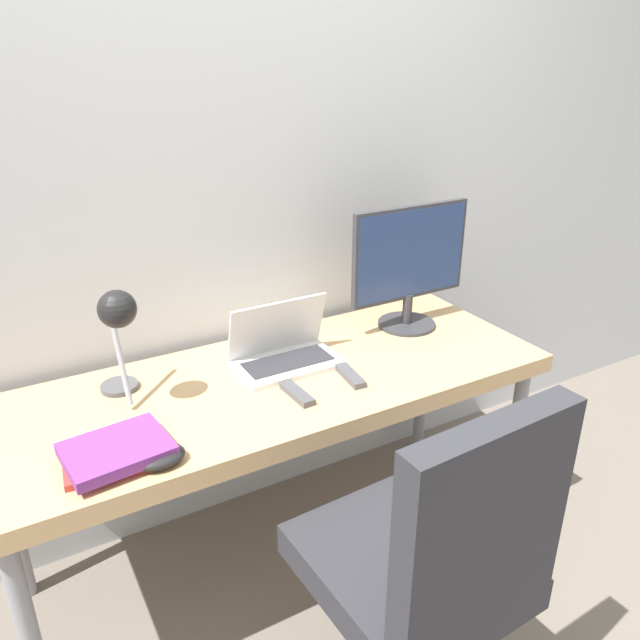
# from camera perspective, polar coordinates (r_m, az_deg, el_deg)

# --- Properties ---
(ground_plane) EXTENTS (12.00, 12.00, 0.00)m
(ground_plane) POSITION_cam_1_polar(r_m,az_deg,el_deg) (2.22, 0.75, -25.69)
(ground_plane) COLOR #70665B
(wall_back) EXTENTS (8.00, 0.05, 2.60)m
(wall_back) POSITION_cam_1_polar(r_m,az_deg,el_deg) (2.13, -9.17, 12.99)
(wall_back) COLOR silver
(wall_back) RESTS_ON ground_plane
(desk) EXTENTS (1.76, 0.66, 0.73)m
(desk) POSITION_cam_1_polar(r_m,az_deg,el_deg) (2.01, -3.90, -6.79)
(desk) COLOR tan
(desk) RESTS_ON ground_plane
(laptop) EXTENTS (0.34, 0.21, 0.21)m
(laptop) POSITION_cam_1_polar(r_m,az_deg,el_deg) (2.04, -3.29, -2.87)
(laptop) COLOR silver
(laptop) RESTS_ON desk
(monitor) EXTENTS (0.48, 0.21, 0.45)m
(monitor) POSITION_cam_1_polar(r_m,az_deg,el_deg) (2.27, 8.20, 5.24)
(monitor) COLOR #333338
(monitor) RESTS_ON desk
(desk_lamp) EXTENTS (0.11, 0.25, 0.37)m
(desk_lamp) POSITION_cam_1_polar(r_m,az_deg,el_deg) (1.79, -18.02, -0.32)
(desk_lamp) COLOR #4C4C51
(desk_lamp) RESTS_ON desk
(office_chair) EXTENTS (0.55, 0.57, 1.03)m
(office_chair) POSITION_cam_1_polar(r_m,az_deg,el_deg) (1.60, 10.27, -20.74)
(office_chair) COLOR black
(office_chair) RESTS_ON ground_plane
(book_stack) EXTENTS (0.27, 0.22, 0.05)m
(book_stack) POSITION_cam_1_polar(r_m,az_deg,el_deg) (1.67, -18.11, -11.48)
(book_stack) COLOR #B2382D
(book_stack) RESTS_ON desk
(tv_remote) EXTENTS (0.06, 0.15, 0.02)m
(tv_remote) POSITION_cam_1_polar(r_m,az_deg,el_deg) (1.97, 2.78, -5.11)
(tv_remote) COLOR #4C4C51
(tv_remote) RESTS_ON desk
(media_remote) EXTENTS (0.05, 0.15, 0.02)m
(media_remote) POSITION_cam_1_polar(r_m,az_deg,el_deg) (1.87, -2.14, -6.76)
(media_remote) COLOR #4C4C51
(media_remote) RESTS_ON desk
(game_controller) EXTENTS (0.13, 0.10, 0.04)m
(game_controller) POSITION_cam_1_polar(r_m,az_deg,el_deg) (1.64, -14.51, -12.02)
(game_controller) COLOR black
(game_controller) RESTS_ON desk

